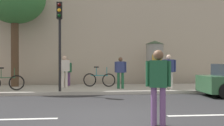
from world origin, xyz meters
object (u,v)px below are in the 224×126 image
object	(u,v)px
poster_column	(155,63)
traffic_light	(60,31)
pedestrian_in_light_jacket	(158,81)
pedestrian_with_backpack	(121,70)
bicycle_leaning	(99,79)
pedestrian_in_red_top	(169,69)
bicycle_upright	(5,82)
pedestrian_tallest	(64,69)
pedestrian_near_pole	(68,70)

from	to	relation	value
poster_column	traffic_light	bearing A→B (deg)	-152.73
pedestrian_in_light_jacket	pedestrian_with_backpack	bearing A→B (deg)	89.17
bicycle_leaning	pedestrian_with_backpack	bearing A→B (deg)	-47.71
traffic_light	pedestrian_in_red_top	bearing A→B (deg)	3.08
pedestrian_in_light_jacket	pedestrian_with_backpack	distance (m)	7.41
poster_column	bicycle_upright	xyz separation A→B (m)	(-7.68, -2.02, -0.90)
bicycle_upright	bicycle_leaning	bearing A→B (deg)	19.82
bicycle_leaning	bicycle_upright	xyz separation A→B (m)	(-4.49, -1.62, 0.00)
pedestrian_in_red_top	pedestrian_tallest	world-z (taller)	pedestrian_in_red_top
pedestrian_tallest	pedestrian_with_backpack	size ratio (longest dim) A/B	1.06
bicycle_upright	pedestrian_with_backpack	bearing A→B (deg)	5.24
pedestrian_with_backpack	bicycle_leaning	distance (m)	1.60
poster_column	pedestrian_in_light_jacket	size ratio (longest dim) A/B	1.42
traffic_light	pedestrian_in_red_top	distance (m)	5.46
pedestrian_tallest	bicycle_upright	size ratio (longest dim) A/B	0.97
pedestrian_with_backpack	bicycle_leaning	world-z (taller)	pedestrian_with_backpack
pedestrian_in_light_jacket	bicycle_leaning	distance (m)	8.59
pedestrian_near_pole	pedestrian_tallest	bearing A→B (deg)	-97.36
pedestrian_tallest	bicycle_upright	xyz separation A→B (m)	(-2.65, -1.39, -0.59)
poster_column	pedestrian_with_backpack	size ratio (longest dim) A/B	1.61
pedestrian_with_backpack	bicycle_upright	bearing A→B (deg)	-174.76
poster_column	bicycle_upright	distance (m)	7.99
pedestrian_tallest	bicycle_leaning	size ratio (longest dim) A/B	0.97
traffic_light	pedestrian_in_red_top	xyz separation A→B (m)	(5.17, 0.28, -1.72)
pedestrian_near_pole	bicycle_leaning	size ratio (longest dim) A/B	0.86
poster_column	pedestrian_near_pole	distance (m)	4.93
poster_column	bicycle_upright	bearing A→B (deg)	-165.25
pedestrian_in_light_jacket	pedestrian_tallest	xyz separation A→B (m)	(-2.75, 8.29, 0.07)
traffic_light	pedestrian_near_pole	xyz separation A→B (m)	(0.21, 3.01, -1.87)
poster_column	pedestrian_in_light_jacket	distance (m)	9.22
pedestrian_tallest	bicycle_upright	world-z (taller)	pedestrian_tallest
pedestrian_in_light_jacket	bicycle_upright	world-z (taller)	pedestrian_in_light_jacket
pedestrian_in_light_jacket	bicycle_leaning	size ratio (longest dim) A/B	1.04
pedestrian_tallest	pedestrian_in_red_top	bearing A→B (deg)	-18.68
pedestrian_near_pole	bicycle_upright	bearing A→B (deg)	-139.22
traffic_light	pedestrian_near_pole	bearing A→B (deg)	85.95
pedestrian_in_red_top	bicycle_upright	xyz separation A→B (m)	(-7.75, 0.33, -0.62)
poster_column	pedestrian_in_red_top	world-z (taller)	poster_column
traffic_light	poster_column	xyz separation A→B (m)	(5.11, 2.63, -1.44)
pedestrian_tallest	pedestrian_near_pole	distance (m)	1.03
traffic_light	pedestrian_tallest	xyz separation A→B (m)	(0.08, 2.00, -1.75)
bicycle_leaning	bicycle_upright	bearing A→B (deg)	-160.18
pedestrian_in_red_top	pedestrian_tallest	xyz separation A→B (m)	(-5.09, 1.72, -0.03)
pedestrian_tallest	traffic_light	bearing A→B (deg)	-92.36
pedestrian_with_backpack	pedestrian_tallest	bearing A→B (deg)	162.79
traffic_light	pedestrian_tallest	bearing A→B (deg)	87.64
pedestrian_in_red_top	bicycle_leaning	size ratio (longest dim) A/B	0.98
poster_column	pedestrian_in_light_jacket	bearing A→B (deg)	-104.32
pedestrian_in_red_top	pedestrian_tallest	size ratio (longest dim) A/B	1.01
pedestrian_near_pole	bicycle_leaning	xyz separation A→B (m)	(1.71, -0.78, -0.47)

